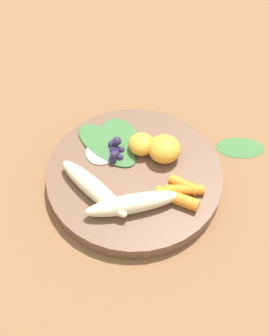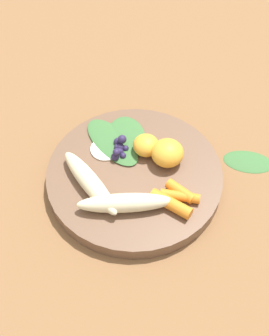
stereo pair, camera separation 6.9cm
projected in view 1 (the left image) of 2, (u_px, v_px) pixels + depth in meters
ground_plane at (134, 181)px, 0.72m from camera, size 2.40×2.40×0.00m
bowl at (134, 177)px, 0.71m from camera, size 0.27×0.27×0.02m
banana_peeled_left at (132, 204)px, 0.65m from camera, size 0.09×0.14×0.03m
banana_peeled_right at (93, 188)px, 0.66m from camera, size 0.09×0.13×0.03m
orange_segment_near at (141, 144)px, 0.71m from camera, size 0.04×0.04×0.03m
orange_segment_far at (164, 149)px, 0.70m from camera, size 0.05×0.05×0.04m
carrot_front at (177, 198)px, 0.66m from camera, size 0.03×0.07×0.02m
carrot_mid_left at (185, 190)px, 0.67m from camera, size 0.03×0.06×0.01m
carrot_mid_right at (184, 185)px, 0.67m from camera, size 0.03×0.05×0.02m
blueberry_pile at (115, 151)px, 0.71m from camera, size 0.04×0.03×0.03m
coconut_shred_patch at (101, 153)px, 0.72m from camera, size 0.05×0.05×0.00m
kale_leaf_left at (120, 138)px, 0.74m from camera, size 0.11×0.10×0.00m
kale_leaf_right at (106, 145)px, 0.73m from camera, size 0.10×0.13×0.00m
kale_leaf_stray at (240, 147)px, 0.76m from camera, size 0.06×0.09×0.01m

